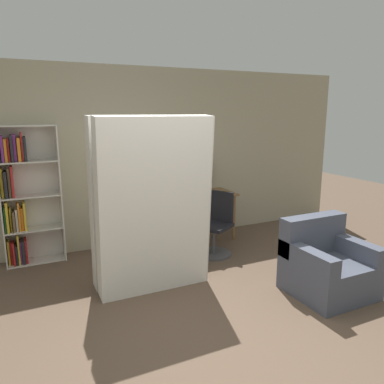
{
  "coord_description": "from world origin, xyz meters",
  "views": [
    {
      "loc": [
        -1.52,
        -2.51,
        2.05
      ],
      "look_at": [
        0.48,
        1.64,
        1.05
      ],
      "focal_mm": 35.0,
      "sensor_mm": 36.0,
      "label": 1
    }
  ],
  "objects_px": {
    "armchair": "(326,265)",
    "office_chair": "(215,230)",
    "bookshelf": "(23,197)",
    "monitor": "(199,175)",
    "mattress_near": "(156,207)",
    "mattress_far": "(146,201)"
  },
  "relations": [
    {
      "from": "armchair",
      "to": "office_chair",
      "type": "bearing_deg",
      "value": 109.74
    },
    {
      "from": "office_chair",
      "to": "bookshelf",
      "type": "bearing_deg",
      "value": 161.12
    },
    {
      "from": "office_chair",
      "to": "armchair",
      "type": "bearing_deg",
      "value": -70.26
    },
    {
      "from": "monitor",
      "to": "mattress_near",
      "type": "height_order",
      "value": "mattress_near"
    },
    {
      "from": "monitor",
      "to": "armchair",
      "type": "relative_size",
      "value": 0.59
    },
    {
      "from": "bookshelf",
      "to": "armchair",
      "type": "relative_size",
      "value": 2.2
    },
    {
      "from": "mattress_far",
      "to": "office_chair",
      "type": "bearing_deg",
      "value": 18.3
    },
    {
      "from": "monitor",
      "to": "armchair",
      "type": "height_order",
      "value": "monitor"
    },
    {
      "from": "monitor",
      "to": "bookshelf",
      "type": "relative_size",
      "value": 0.27
    },
    {
      "from": "mattress_far",
      "to": "armchair",
      "type": "distance_m",
      "value": 2.22
    },
    {
      "from": "office_chair",
      "to": "monitor",
      "type": "bearing_deg",
      "value": 79.34
    },
    {
      "from": "mattress_far",
      "to": "armchair",
      "type": "relative_size",
      "value": 2.36
    },
    {
      "from": "monitor",
      "to": "mattress_far",
      "type": "xyz_separation_m",
      "value": [
        -1.33,
        -1.23,
        -0.03
      ]
    },
    {
      "from": "office_chair",
      "to": "armchair",
      "type": "distance_m",
      "value": 1.68
    },
    {
      "from": "monitor",
      "to": "mattress_far",
      "type": "height_order",
      "value": "mattress_far"
    },
    {
      "from": "office_chair",
      "to": "bookshelf",
      "type": "height_order",
      "value": "bookshelf"
    },
    {
      "from": "monitor",
      "to": "bookshelf",
      "type": "height_order",
      "value": "bookshelf"
    },
    {
      "from": "office_chair",
      "to": "mattress_near",
      "type": "bearing_deg",
      "value": -148.69
    },
    {
      "from": "bookshelf",
      "to": "mattress_far",
      "type": "relative_size",
      "value": 0.93
    },
    {
      "from": "armchair",
      "to": "mattress_far",
      "type": "bearing_deg",
      "value": 145.57
    },
    {
      "from": "monitor",
      "to": "office_chair",
      "type": "distance_m",
      "value": 1.09
    },
    {
      "from": "mattress_near",
      "to": "mattress_far",
      "type": "distance_m",
      "value": 0.33
    }
  ]
}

